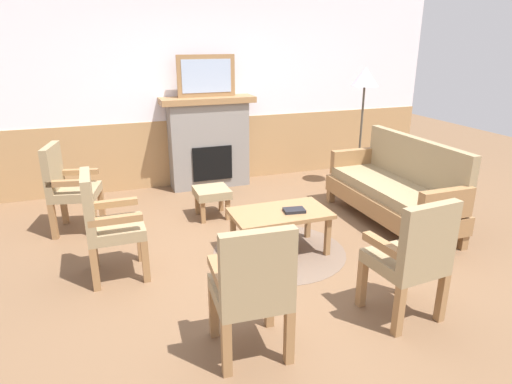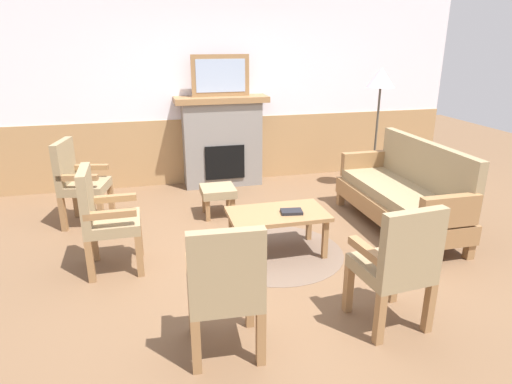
{
  "view_description": "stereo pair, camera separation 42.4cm",
  "coord_description": "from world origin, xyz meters",
  "px_view_note": "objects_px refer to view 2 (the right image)",
  "views": [
    {
      "loc": [
        -1.45,
        -3.7,
        2.06
      ],
      "look_at": [
        0.0,
        0.35,
        0.55
      ],
      "focal_mm": 31.14,
      "sensor_mm": 36.0,
      "label": 1
    },
    {
      "loc": [
        -1.05,
        -3.83,
        2.06
      ],
      "look_at": [
        0.0,
        0.35,
        0.55
      ],
      "focal_mm": 31.14,
      "sensor_mm": 36.0,
      "label": 2
    }
  ],
  "objects_px": {
    "framed_picture": "(221,76)",
    "couch": "(403,194)",
    "fireplace": "(222,141)",
    "floor_lamp_by_couch": "(381,86)",
    "armchair_front_center": "(398,262)",
    "book_on_table": "(292,212)",
    "armchair_near_fireplace": "(104,215)",
    "armchair_front_left": "(225,285)",
    "armchair_by_window_left": "(78,179)",
    "coffee_table": "(277,217)",
    "footstool": "(218,193)"
  },
  "relations": [
    {
      "from": "book_on_table",
      "to": "footstool",
      "type": "bearing_deg",
      "value": 113.9
    },
    {
      "from": "framed_picture",
      "to": "couch",
      "type": "distance_m",
      "value": 2.9
    },
    {
      "from": "fireplace",
      "to": "couch",
      "type": "bearing_deg",
      "value": -50.76
    },
    {
      "from": "book_on_table",
      "to": "armchair_near_fireplace",
      "type": "distance_m",
      "value": 1.75
    },
    {
      "from": "framed_picture",
      "to": "armchair_front_center",
      "type": "xyz_separation_m",
      "value": [
        0.62,
        -3.68,
        -1.02
      ]
    },
    {
      "from": "book_on_table",
      "to": "fireplace",
      "type": "bearing_deg",
      "value": 96.25
    },
    {
      "from": "fireplace",
      "to": "framed_picture",
      "type": "distance_m",
      "value": 0.91
    },
    {
      "from": "armchair_by_window_left",
      "to": "armchair_front_center",
      "type": "relative_size",
      "value": 1.0
    },
    {
      "from": "framed_picture",
      "to": "armchair_by_window_left",
      "type": "distance_m",
      "value": 2.35
    },
    {
      "from": "armchair_near_fireplace",
      "to": "couch",
      "type": "bearing_deg",
      "value": 3.52
    },
    {
      "from": "fireplace",
      "to": "armchair_front_left",
      "type": "height_order",
      "value": "fireplace"
    },
    {
      "from": "armchair_front_center",
      "to": "floor_lamp_by_couch",
      "type": "xyz_separation_m",
      "value": [
        1.39,
        2.93,
        0.91
      ]
    },
    {
      "from": "book_on_table",
      "to": "floor_lamp_by_couch",
      "type": "xyz_separation_m",
      "value": [
        1.75,
        1.63,
        1.0
      ]
    },
    {
      "from": "armchair_by_window_left",
      "to": "armchair_front_left",
      "type": "bearing_deg",
      "value": -65.38
    },
    {
      "from": "armchair_near_fireplace",
      "to": "armchair_front_center",
      "type": "distance_m",
      "value": 2.55
    },
    {
      "from": "coffee_table",
      "to": "footstool",
      "type": "bearing_deg",
      "value": 109.57
    },
    {
      "from": "coffee_table",
      "to": "framed_picture",
      "type": "bearing_deg",
      "value": 93.34
    },
    {
      "from": "armchair_by_window_left",
      "to": "armchair_front_center",
      "type": "distance_m",
      "value": 3.61
    },
    {
      "from": "armchair_near_fireplace",
      "to": "floor_lamp_by_couch",
      "type": "relative_size",
      "value": 0.58
    },
    {
      "from": "footstool",
      "to": "armchair_near_fireplace",
      "type": "height_order",
      "value": "armchair_near_fireplace"
    },
    {
      "from": "framed_picture",
      "to": "couch",
      "type": "height_order",
      "value": "framed_picture"
    },
    {
      "from": "couch",
      "to": "coffee_table",
      "type": "distance_m",
      "value": 1.57
    },
    {
      "from": "floor_lamp_by_couch",
      "to": "book_on_table",
      "type": "bearing_deg",
      "value": -137.1
    },
    {
      "from": "fireplace",
      "to": "coffee_table",
      "type": "relative_size",
      "value": 1.35
    },
    {
      "from": "book_on_table",
      "to": "couch",
      "type": "bearing_deg",
      "value": 12.97
    },
    {
      "from": "couch",
      "to": "book_on_table",
      "type": "relative_size",
      "value": 8.79
    },
    {
      "from": "coffee_table",
      "to": "floor_lamp_by_couch",
      "type": "distance_m",
      "value": 2.67
    },
    {
      "from": "fireplace",
      "to": "floor_lamp_by_couch",
      "type": "relative_size",
      "value": 0.77
    },
    {
      "from": "fireplace",
      "to": "coffee_table",
      "type": "height_order",
      "value": "fireplace"
    },
    {
      "from": "coffee_table",
      "to": "armchair_by_window_left",
      "type": "xyz_separation_m",
      "value": [
        -1.98,
        1.27,
        0.15
      ]
    },
    {
      "from": "couch",
      "to": "book_on_table",
      "type": "height_order",
      "value": "couch"
    },
    {
      "from": "fireplace",
      "to": "armchair_front_center",
      "type": "height_order",
      "value": "fireplace"
    },
    {
      "from": "coffee_table",
      "to": "book_on_table",
      "type": "xyz_separation_m",
      "value": [
        0.13,
        -0.06,
        0.07
      ]
    },
    {
      "from": "book_on_table",
      "to": "armchair_near_fireplace",
      "type": "bearing_deg",
      "value": 175.66
    },
    {
      "from": "fireplace",
      "to": "framed_picture",
      "type": "xyz_separation_m",
      "value": [
        0.0,
        0.0,
        0.91
      ]
    },
    {
      "from": "armchair_front_left",
      "to": "armchair_front_center",
      "type": "height_order",
      "value": "same"
    },
    {
      "from": "fireplace",
      "to": "armchair_front_center",
      "type": "xyz_separation_m",
      "value": [
        0.62,
        -3.68,
        -0.11
      ]
    },
    {
      "from": "armchair_near_fireplace",
      "to": "armchair_by_window_left",
      "type": "relative_size",
      "value": 1.0
    },
    {
      "from": "book_on_table",
      "to": "coffee_table",
      "type": "bearing_deg",
      "value": 155.12
    },
    {
      "from": "couch",
      "to": "armchair_by_window_left",
      "type": "height_order",
      "value": "same"
    },
    {
      "from": "armchair_front_left",
      "to": "floor_lamp_by_couch",
      "type": "height_order",
      "value": "floor_lamp_by_couch"
    },
    {
      "from": "footstool",
      "to": "book_on_table",
      "type": "bearing_deg",
      "value": -66.1
    },
    {
      "from": "couch",
      "to": "coffee_table",
      "type": "bearing_deg",
      "value": -170.14
    },
    {
      "from": "coffee_table",
      "to": "armchair_front_center",
      "type": "xyz_separation_m",
      "value": [
        0.49,
        -1.36,
        0.15
      ]
    },
    {
      "from": "floor_lamp_by_couch",
      "to": "armchair_front_center",
      "type": "bearing_deg",
      "value": -115.38
    },
    {
      "from": "fireplace",
      "to": "armchair_front_left",
      "type": "bearing_deg",
      "value": -99.69
    },
    {
      "from": "armchair_front_center",
      "to": "couch",
      "type": "bearing_deg",
      "value": 57.09
    },
    {
      "from": "armchair_front_center",
      "to": "armchair_front_left",
      "type": "bearing_deg",
      "value": -179.7
    },
    {
      "from": "coffee_table",
      "to": "couch",
      "type": "bearing_deg",
      "value": 9.86
    },
    {
      "from": "fireplace",
      "to": "framed_picture",
      "type": "relative_size",
      "value": 1.62
    }
  ]
}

